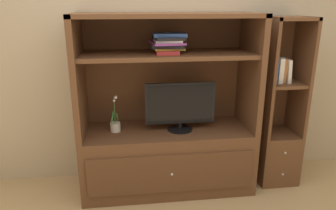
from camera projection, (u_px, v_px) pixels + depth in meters
ground_plane at (173, 209)px, 2.75m from camera, size 8.00×8.00×0.00m
painted_rear_wall at (163, 37)px, 3.04m from camera, size 6.00×0.10×2.80m
media_console at (167, 137)px, 2.98m from camera, size 1.57×0.62×1.63m
tv_monitor at (180, 106)px, 2.86m from camera, size 0.63×0.23×0.44m
potted_plant at (115, 125)px, 2.88m from camera, size 0.09×0.10×0.33m
magazine_stack at (168, 43)px, 2.71m from camera, size 0.31×0.36×0.17m
bookshelf_tall at (277, 127)px, 3.10m from camera, size 0.37×0.41×1.59m
upright_book_row at (279, 70)px, 2.91m from camera, size 0.17×0.18×0.25m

